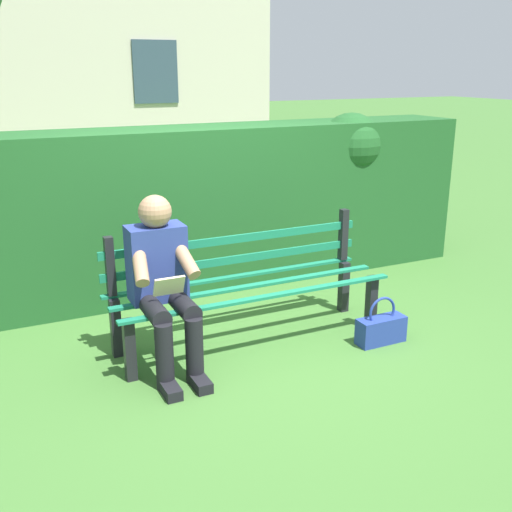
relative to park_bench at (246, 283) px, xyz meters
name	(u,v)px	position (x,y,z in m)	size (l,w,h in m)	color
ground	(250,341)	(0.00, 0.08, -0.43)	(60.00, 60.00, 0.00)	#3D6B2D
park_bench	(246,283)	(0.00, 0.00, 0.00)	(2.07, 0.54, 0.87)	black
person_seated	(163,280)	(0.69, 0.18, 0.19)	(0.44, 0.73, 1.18)	navy
hedge_backdrop	(191,206)	(-0.03, -1.25, 0.33)	(5.57, 0.74, 1.55)	#1E5123
handbag	(381,328)	(-0.86, 0.53, -0.32)	(0.38, 0.14, 0.36)	navy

